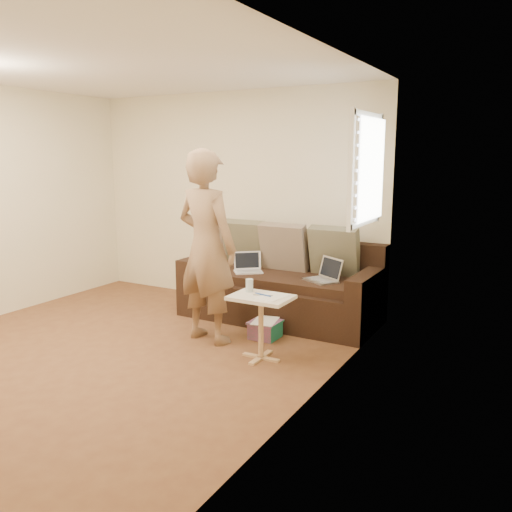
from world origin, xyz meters
name	(u,v)px	position (x,y,z in m)	size (l,w,h in m)	color
floor	(108,355)	(0.00, 0.00, 0.00)	(4.50, 4.50, 0.00)	brown
ceiling	(92,63)	(0.00, 0.00, 2.60)	(4.50, 4.50, 0.00)	white
wall_back	(233,198)	(0.00, 2.25, 1.30)	(4.00, 4.00, 0.00)	beige
wall_right	(308,232)	(2.00, 0.00, 1.30)	(4.50, 4.50, 0.00)	beige
window_blinds	(368,170)	(1.95, 1.50, 1.70)	(0.12, 0.88, 1.08)	white
sofa	(280,282)	(0.90, 1.77, 0.42)	(2.20, 0.95, 0.85)	black
pillow_left	(245,243)	(0.30, 2.02, 0.79)	(0.55, 0.14, 0.55)	brown
pillow_mid	(284,247)	(0.85, 1.97, 0.79)	(0.55, 0.14, 0.55)	#7B6757
pillow_right	(334,251)	(1.45, 2.01, 0.79)	(0.55, 0.14, 0.55)	brown
laptop_silver	(321,281)	(1.43, 1.68, 0.52)	(0.35, 0.25, 0.23)	#B7BABC
laptop_white	(248,272)	(0.55, 1.67, 0.52)	(0.31, 0.23, 0.23)	white
person	(207,247)	(0.58, 0.80, 0.95)	(0.69, 0.47, 1.90)	brown
side_table	(261,328)	(1.29, 0.61, 0.30)	(0.54, 0.38, 0.60)	silver
drinking_glass	(249,285)	(1.13, 0.68, 0.66)	(0.07, 0.07, 0.12)	silver
scissors	(263,295)	(1.31, 0.62, 0.60)	(0.18, 0.10, 0.02)	silver
paper_on_table	(272,297)	(1.39, 0.63, 0.60)	(0.21, 0.30, 0.00)	white
striped_box	(265,329)	(1.06, 1.12, 0.09)	(0.29, 0.29, 0.18)	#CC1E7B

